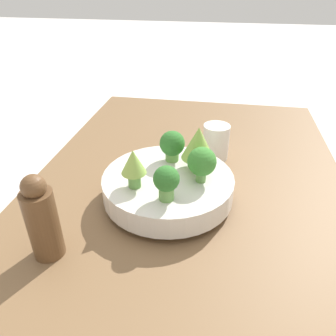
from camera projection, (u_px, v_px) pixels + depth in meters
The scene contains 10 objects.
ground_plane at pixel (185, 205), 0.76m from camera, with size 6.00×6.00×0.00m, color silver.
table at pixel (186, 199), 0.75m from camera, with size 1.19×0.74×0.04m.
bowl at pixel (168, 186), 0.70m from camera, with size 0.28×0.28×0.06m.
broccoli_floret_right at pixel (166, 181), 0.60m from camera, with size 0.05×0.05×0.07m.
broccoli_floret_back at pixel (202, 162), 0.64m from camera, with size 0.06×0.06×0.07m.
romanesco_piece_near at pixel (134, 164), 0.63m from camera, with size 0.05×0.05×0.08m.
romanesco_piece_far at pixel (198, 144), 0.68m from camera, with size 0.07×0.07×0.10m.
broccoli_floret_left at pixel (172, 145), 0.72m from camera, with size 0.06×0.06×0.07m.
cup at pixel (216, 142), 0.85m from camera, with size 0.07×0.07×0.09m.
pepper_mill at pixel (42, 219), 0.54m from camera, with size 0.05×0.05×0.16m.
Camera 1 is at (0.60, 0.06, 0.47)m, focal length 35.00 mm.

